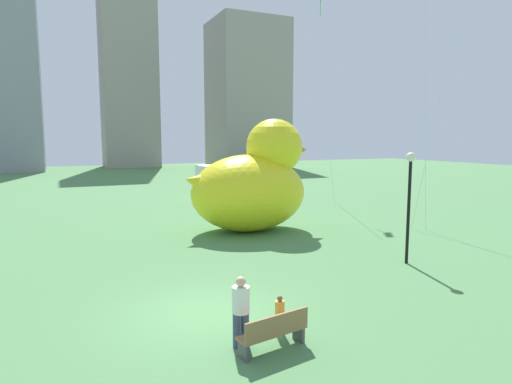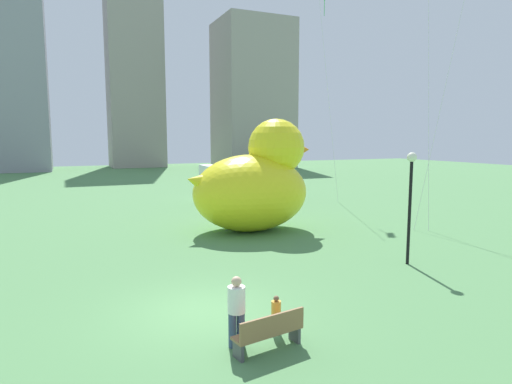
{
  "view_description": "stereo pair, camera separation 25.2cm",
  "coord_description": "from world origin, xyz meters",
  "px_view_note": "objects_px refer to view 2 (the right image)",
  "views": [
    {
      "loc": [
        -3.52,
        -11.21,
        4.82
      ],
      "look_at": [
        3.11,
        3.25,
        2.84
      ],
      "focal_mm": 30.52,
      "sensor_mm": 36.0,
      "label": 1
    },
    {
      "loc": [
        -3.29,
        -11.31,
        4.82
      ],
      "look_at": [
        3.11,
        3.25,
        2.84
      ],
      "focal_mm": 30.52,
      "sensor_mm": 36.0,
      "label": 2
    }
  ],
  "objects_px": {
    "park_bench": "(270,331)",
    "person_child": "(276,313)",
    "box_truck": "(242,183)",
    "kite_green": "(325,4)",
    "giant_inflatable_duck": "(255,183)",
    "lamppost": "(411,188)",
    "person_adult": "(237,308)"
  },
  "relations": [
    {
      "from": "park_bench",
      "to": "person_child",
      "type": "bearing_deg",
      "value": 54.47
    },
    {
      "from": "park_bench",
      "to": "person_child",
      "type": "distance_m",
      "value": 0.91
    },
    {
      "from": "person_child",
      "to": "box_truck",
      "type": "height_order",
      "value": "box_truck"
    },
    {
      "from": "kite_green",
      "to": "person_child",
      "type": "bearing_deg",
      "value": -124.98
    },
    {
      "from": "giant_inflatable_duck",
      "to": "lamppost",
      "type": "distance_m",
      "value": 8.56
    },
    {
      "from": "park_bench",
      "to": "person_adult",
      "type": "bearing_deg",
      "value": 138.82
    },
    {
      "from": "person_adult",
      "to": "giant_inflatable_duck",
      "type": "xyz_separation_m",
      "value": [
        5.55,
        11.62,
        1.55
      ]
    },
    {
      "from": "person_adult",
      "to": "box_truck",
      "type": "bearing_deg",
      "value": 67.83
    },
    {
      "from": "park_bench",
      "to": "box_truck",
      "type": "height_order",
      "value": "box_truck"
    },
    {
      "from": "person_child",
      "to": "kite_green",
      "type": "relative_size",
      "value": 0.06
    },
    {
      "from": "lamppost",
      "to": "kite_green",
      "type": "xyz_separation_m",
      "value": [
        6.03,
        15.71,
        11.6
      ]
    },
    {
      "from": "park_bench",
      "to": "box_truck",
      "type": "distance_m",
      "value": 23.22
    },
    {
      "from": "person_adult",
      "to": "giant_inflatable_duck",
      "type": "distance_m",
      "value": 12.97
    },
    {
      "from": "person_child",
      "to": "giant_inflatable_duck",
      "type": "relative_size",
      "value": 0.14
    },
    {
      "from": "lamppost",
      "to": "person_adult",
      "type": "bearing_deg",
      "value": -157.03
    },
    {
      "from": "person_adult",
      "to": "giant_inflatable_duck",
      "type": "bearing_deg",
      "value": 64.46
    },
    {
      "from": "giant_inflatable_duck",
      "to": "kite_green",
      "type": "height_order",
      "value": "kite_green"
    },
    {
      "from": "giant_inflatable_duck",
      "to": "box_truck",
      "type": "bearing_deg",
      "value": 72.11
    },
    {
      "from": "park_bench",
      "to": "kite_green",
      "type": "bearing_deg",
      "value": 55.0
    },
    {
      "from": "park_bench",
      "to": "kite_green",
      "type": "relative_size",
      "value": 0.11
    },
    {
      "from": "person_child",
      "to": "kite_green",
      "type": "bearing_deg",
      "value": 55.02
    },
    {
      "from": "kite_green",
      "to": "lamppost",
      "type": "bearing_deg",
      "value": -111.01
    },
    {
      "from": "person_adult",
      "to": "box_truck",
      "type": "xyz_separation_m",
      "value": [
        8.65,
        21.23,
        0.53
      ]
    },
    {
      "from": "kite_green",
      "to": "giant_inflatable_duck",
      "type": "bearing_deg",
      "value": -139.32
    },
    {
      "from": "box_truck",
      "to": "kite_green",
      "type": "height_order",
      "value": "kite_green"
    },
    {
      "from": "lamppost",
      "to": "box_truck",
      "type": "bearing_deg",
      "value": 89.31
    },
    {
      "from": "park_bench",
      "to": "person_adult",
      "type": "height_order",
      "value": "person_adult"
    },
    {
      "from": "park_bench",
      "to": "lamppost",
      "type": "bearing_deg",
      "value": 27.61
    },
    {
      "from": "park_bench",
      "to": "person_child",
      "type": "relative_size",
      "value": 1.82
    },
    {
      "from": "giant_inflatable_duck",
      "to": "kite_green",
      "type": "distance_m",
      "value": 16.85
    },
    {
      "from": "person_adult",
      "to": "person_child",
      "type": "relative_size",
      "value": 1.72
    },
    {
      "from": "person_adult",
      "to": "person_child",
      "type": "xyz_separation_m",
      "value": [
        1.13,
        0.22,
        -0.39
      ]
    }
  ]
}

